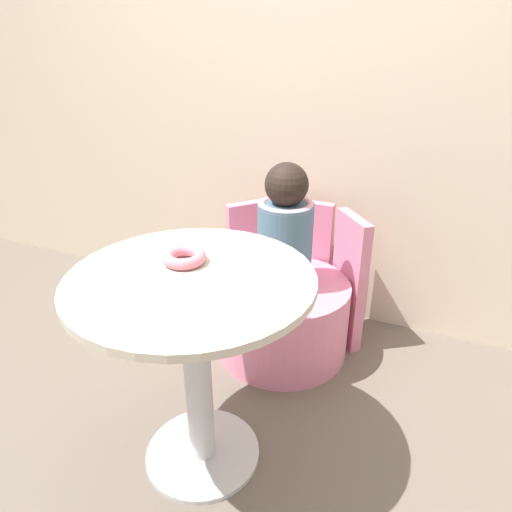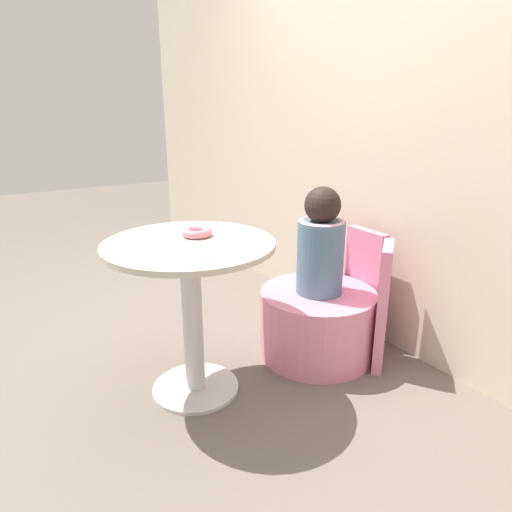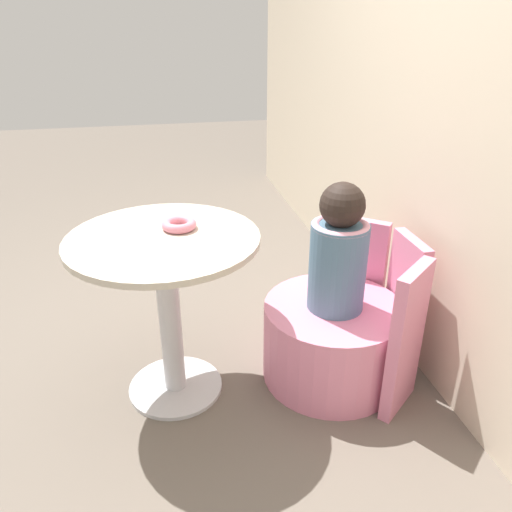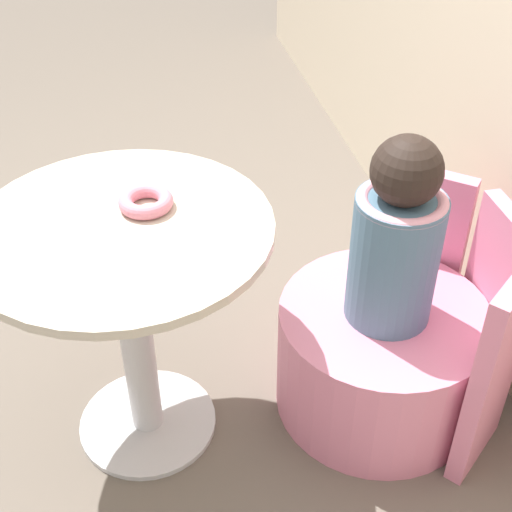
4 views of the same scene
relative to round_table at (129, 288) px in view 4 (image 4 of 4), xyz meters
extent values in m
plane|color=#665B51|center=(-0.08, 0.03, -0.54)|extent=(12.00, 12.00, 0.00)
cylinder|color=silver|center=(0.00, 0.00, -0.53)|extent=(0.41, 0.41, 0.02)
cylinder|color=silver|center=(0.00, 0.00, -0.17)|extent=(0.09, 0.09, 0.69)
cylinder|color=beige|center=(0.00, 0.00, 0.19)|extent=(0.75, 0.75, 0.02)
cylinder|color=pink|center=(0.05, 0.70, -0.35)|extent=(0.61, 0.61, 0.36)
cube|color=pink|center=(0.05, 1.03, -0.21)|extent=(0.26, 0.05, 0.65)
cube|color=pink|center=(0.30, 0.91, -0.21)|extent=(0.20, 0.23, 0.65)
cube|color=pink|center=(-0.21, 0.91, -0.21)|extent=(0.20, 0.23, 0.65)
cylinder|color=slate|center=(0.05, 0.70, 0.02)|extent=(0.24, 0.24, 0.38)
torus|color=pink|center=(0.05, 0.70, 0.20)|extent=(0.24, 0.24, 0.04)
sphere|color=black|center=(0.05, 0.70, 0.29)|extent=(0.18, 0.18, 0.18)
torus|color=pink|center=(-0.06, 0.07, 0.22)|extent=(0.14, 0.14, 0.04)
camera|label=1|loc=(0.64, -1.01, 0.83)|focal=32.00mm
camera|label=2|loc=(1.74, -0.75, 0.75)|focal=32.00mm
camera|label=3|loc=(1.78, -0.01, 0.95)|focal=35.00mm
camera|label=4|loc=(1.44, 0.03, 1.18)|focal=50.00mm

